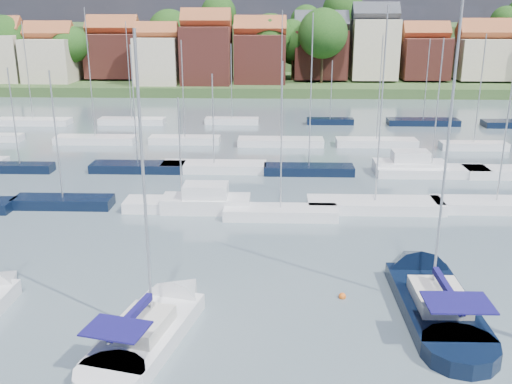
{
  "coord_description": "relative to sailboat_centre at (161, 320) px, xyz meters",
  "views": [
    {
      "loc": [
        0.22,
        -22.97,
        15.26
      ],
      "look_at": [
        -1.1,
        14.0,
        3.54
      ],
      "focal_mm": 40.0,
      "sensor_mm": 36.0,
      "label": 1
    }
  ],
  "objects": [
    {
      "name": "buoy_e",
      "position": [
        9.56,
        3.29,
        -0.35
      ],
      "size": [
        0.42,
        0.42,
        0.42
      ],
      "primitive_type": "sphere",
      "color": "#D85914",
      "rests_on": "ground"
    },
    {
      "name": "buoy_c",
      "position": [
        -2.27,
        -2.45,
        -0.35
      ],
      "size": [
        0.42,
        0.42,
        0.42
      ],
      "primitive_type": "sphere",
      "color": "#D85914",
      "rests_on": "ground"
    },
    {
      "name": "sailboat_navy",
      "position": [
        14.28,
        3.89,
        -0.01
      ],
      "size": [
        3.7,
        13.65,
        18.77
      ],
      "rotation": [
        0.0,
        0.0,
        1.58
      ],
      "color": "black",
      "rests_on": "ground"
    },
    {
      "name": "sailboat_centre",
      "position": [
        0.0,
        0.0,
        0.0
      ],
      "size": [
        5.67,
        12.11,
        15.91
      ],
      "rotation": [
        0.0,
        0.0,
        1.34
      ],
      "color": "silver",
      "rests_on": "ground"
    },
    {
      "name": "ground",
      "position": [
        5.54,
        37.57,
        -0.35
      ],
      "size": [
        260.0,
        260.0,
        0.0
      ],
      "primitive_type": "plane",
      "color": "#44555C",
      "rests_on": "ground"
    },
    {
      "name": "far_shore_town",
      "position": [
        7.77,
        130.24,
        4.25
      ],
      "size": [
        212.46,
        90.0,
        22.27
      ],
      "color": "#374F27",
      "rests_on": "ground"
    },
    {
      "name": "marina_field",
      "position": [
        7.45,
        32.72,
        0.08
      ],
      "size": [
        79.62,
        41.41,
        15.93
      ],
      "color": "silver",
      "rests_on": "ground"
    }
  ]
}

